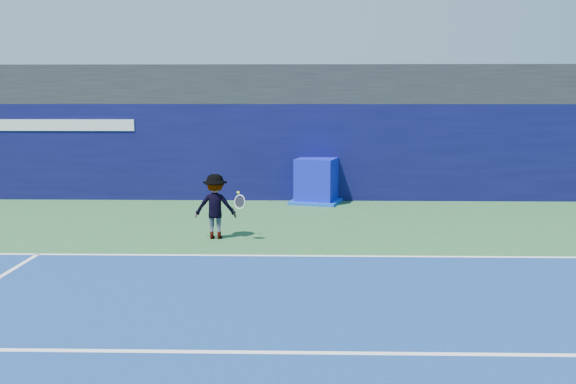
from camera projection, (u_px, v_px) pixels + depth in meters
ground at (272, 303)px, 10.18m from camera, size 80.00×80.00×0.00m
baseline at (279, 256)px, 13.15m from camera, size 24.00×0.10×0.01m
service_line at (264, 352)px, 8.21m from camera, size 24.00×0.10×0.01m
stadium_band at (289, 85)px, 21.01m from camera, size 36.00×3.00×1.20m
back_wall_assembly at (288, 151)px, 20.34m from camera, size 36.00×1.03×3.00m
equipment_cart at (316, 182)px, 19.62m from camera, size 1.75×1.75×1.37m
tennis_player at (215, 206)px, 14.70m from camera, size 1.21×0.66×1.49m
tennis_ball at (238, 193)px, 14.76m from camera, size 0.06×0.06×0.06m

